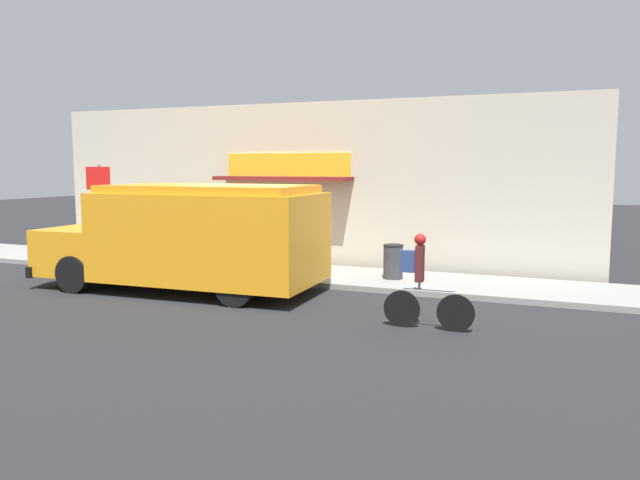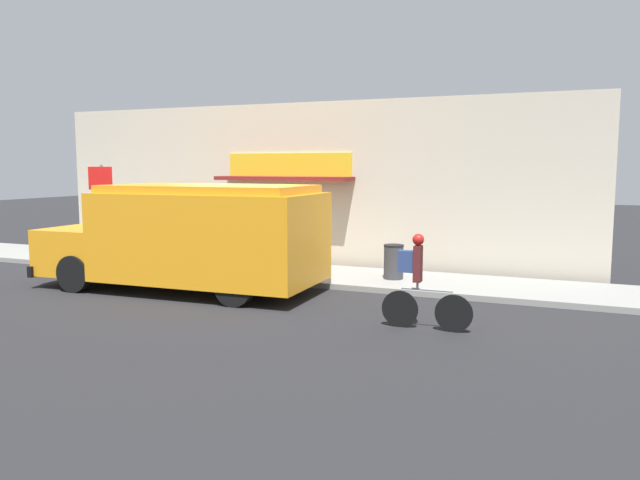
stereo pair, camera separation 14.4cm
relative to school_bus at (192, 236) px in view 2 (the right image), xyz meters
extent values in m
plane|color=#232326|center=(0.68, 1.28, -1.18)|extent=(70.00, 70.00, 0.00)
cube|color=gray|center=(0.68, 2.49, -1.11)|extent=(28.00, 2.41, 0.12)
cube|color=beige|center=(0.68, 4.04, 0.99)|extent=(15.26, 0.18, 4.33)
cube|color=gold|center=(0.41, 3.93, 1.51)|extent=(3.58, 0.05, 0.66)
cube|color=maroon|center=(0.41, 3.58, 1.17)|extent=(3.76, 0.74, 0.10)
cube|color=orange|center=(0.45, 0.02, 0.02)|extent=(4.70, 2.51, 1.84)
cube|color=orange|center=(-2.65, -0.10, -0.39)|extent=(1.66, 2.21, 1.01)
cube|color=orange|center=(0.45, 0.02, 1.02)|extent=(4.33, 2.31, 0.16)
cube|color=black|center=(-3.40, -0.13, -0.80)|extent=(0.21, 2.30, 0.24)
cube|color=red|center=(-0.87, 1.39, 0.11)|extent=(0.04, 0.44, 0.44)
cylinder|color=black|center=(-2.30, 0.92, -0.78)|extent=(0.80, 0.29, 0.79)
cylinder|color=black|center=(-2.22, -1.09, -0.78)|extent=(0.80, 0.29, 0.79)
cylinder|color=black|center=(1.54, 1.07, -0.78)|extent=(0.80, 0.29, 0.79)
cylinder|color=black|center=(1.62, -0.95, -0.78)|extent=(0.80, 0.29, 0.79)
cylinder|color=black|center=(5.84, -1.18, -0.87)|extent=(0.62, 0.05, 0.62)
cylinder|color=black|center=(4.95, -1.20, -0.87)|extent=(0.62, 0.05, 0.62)
cylinder|color=#999EA3|center=(5.39, -1.19, -0.51)|extent=(0.85, 0.05, 0.04)
cylinder|color=#999EA3|center=(5.24, -1.20, -0.45)|extent=(0.04, 0.04, 0.12)
cube|color=#561E1E|center=(5.24, -1.20, -0.09)|extent=(0.12, 0.20, 0.60)
sphere|color=red|center=(5.24, -1.20, 0.31)|extent=(0.19, 0.19, 0.19)
cube|color=navy|center=(5.05, -1.20, -0.06)|extent=(0.26, 0.15, 0.36)
cylinder|color=slate|center=(-4.11, 1.89, 0.24)|extent=(0.07, 0.07, 2.58)
cube|color=red|center=(-4.11, 1.84, 1.18)|extent=(0.45, 0.45, 0.60)
cylinder|color=#38383D|center=(3.77, 2.42, -0.68)|extent=(0.44, 0.44, 0.74)
cylinder|color=black|center=(3.77, 2.42, -0.29)|extent=(0.45, 0.45, 0.04)
camera|label=1|loc=(7.57, -11.15, 1.51)|focal=35.00mm
camera|label=2|loc=(7.71, -11.09, 1.51)|focal=35.00mm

